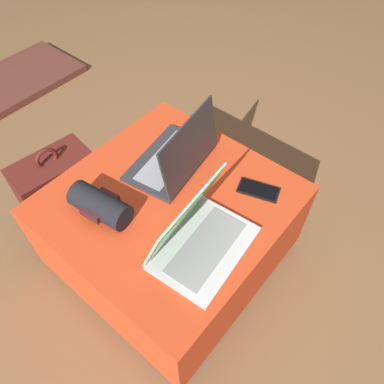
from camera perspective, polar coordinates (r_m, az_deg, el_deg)
ground_plane at (r=1.71m, az=-2.90°, el=-9.51°), size 14.00×14.00×0.00m
ottoman at (r=1.54m, az=-3.20°, el=-5.69°), size 0.81×0.80×0.41m
laptop_near at (r=1.21m, az=0.86°, el=-6.86°), size 0.36×0.27×0.24m
laptop_far at (r=1.44m, az=-2.35°, el=5.44°), size 0.39×0.28×0.24m
cell_phone at (r=1.41m, az=10.08°, el=0.32°), size 0.12×0.17×0.01m
backpack at (r=1.77m, az=-19.33°, el=-0.13°), size 0.35×0.26×0.47m
wrist_brace at (r=1.33m, az=-13.81°, el=-1.97°), size 0.13×0.23×0.10m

